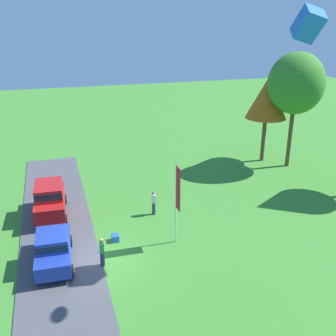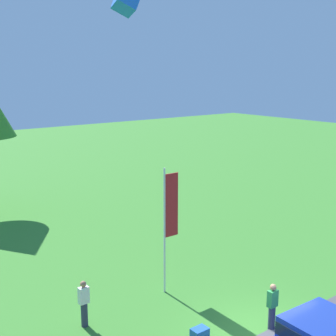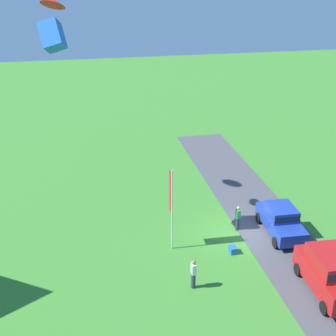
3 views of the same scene
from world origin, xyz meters
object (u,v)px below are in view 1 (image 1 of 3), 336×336
at_px(tree_center_back, 296,84).
at_px(flag_banner, 177,194).
at_px(car_sedan_mid_row, 53,247).
at_px(tree_far_left, 267,98).
at_px(cooler_box, 115,238).
at_px(person_watching_sky, 102,252).
at_px(kite_box_high_right, 308,24).
at_px(car_suv_far_end, 50,198).
at_px(person_beside_suv, 154,202).

distance_m(tree_center_back, flag_banner, 17.26).
xyz_separation_m(car_sedan_mid_row, flag_banner, (0.00, 7.02, 2.23)).
bearing_deg(tree_far_left, cooler_box, -56.96).
distance_m(car_sedan_mid_row, person_watching_sky, 2.67).
relative_size(flag_banner, kite_box_high_right, 3.68).
relative_size(car_suv_far_end, cooler_box, 8.36).
relative_size(car_sedan_mid_row, flag_banner, 0.87).
xyz_separation_m(cooler_box, kite_box_high_right, (3.43, 9.30, 12.09)).
bearing_deg(kite_box_high_right, person_watching_sky, -95.86).
height_order(person_beside_suv, tree_far_left, tree_far_left).
bearing_deg(person_beside_suv, cooler_box, -49.65).
xyz_separation_m(car_suv_far_end, tree_center_back, (-3.82, 20.75, 6.09)).
xyz_separation_m(person_watching_sky, cooler_box, (-2.37, 1.09, -0.68)).
height_order(car_sedan_mid_row, kite_box_high_right, kite_box_high_right).
bearing_deg(person_watching_sky, tree_far_left, 126.84).
bearing_deg(cooler_box, flag_banner, 67.97).
distance_m(car_suv_far_end, tree_far_left, 20.64).
bearing_deg(flag_banner, car_suv_far_end, -129.64).
bearing_deg(person_watching_sky, person_beside_suv, 140.00).
bearing_deg(tree_far_left, car_suv_far_end, -73.33).
bearing_deg(cooler_box, tree_far_left, 123.04).
xyz_separation_m(person_beside_suv, flag_banner, (4.05, 0.34, 2.40)).
bearing_deg(car_suv_far_end, person_beside_suv, 75.10).
bearing_deg(person_beside_suv, tree_far_left, 121.01).
height_order(car_suv_far_end, person_watching_sky, car_suv_far_end).
height_order(tree_far_left, cooler_box, tree_far_left).
xyz_separation_m(tree_far_left, kite_box_high_right, (13.64, -6.40, 6.42)).
relative_size(person_watching_sky, flag_banner, 0.33).
distance_m(person_beside_suv, flag_banner, 4.72).
bearing_deg(tree_far_left, kite_box_high_right, -25.12).
distance_m(car_sedan_mid_row, tree_center_back, 23.73).
bearing_deg(cooler_box, kite_box_high_right, 69.75).
height_order(car_sedan_mid_row, person_beside_suv, car_sedan_mid_row).
height_order(car_sedan_mid_row, tree_far_left, tree_far_left).
bearing_deg(car_suv_far_end, car_sedan_mid_row, 0.19).
bearing_deg(person_beside_suv, flag_banner, 4.76).
xyz_separation_m(person_watching_sky, kite_box_high_right, (1.07, 10.39, 11.42)).
bearing_deg(tree_center_back, person_beside_suv, -68.23).
height_order(car_suv_far_end, kite_box_high_right, kite_box_high_right).
relative_size(car_sedan_mid_row, tree_center_back, 0.45).
bearing_deg(person_beside_suv, kite_box_high_right, 45.45).
xyz_separation_m(person_beside_suv, cooler_box, (2.65, -3.12, -0.68)).
height_order(tree_center_back, flag_banner, tree_center_back).
relative_size(car_suv_far_end, tree_center_back, 0.47).
bearing_deg(flag_banner, kite_box_high_right, 70.83).
distance_m(car_suv_far_end, person_watching_sky, 7.26).
bearing_deg(person_watching_sky, tree_center_back, 120.21).
xyz_separation_m(person_beside_suv, tree_far_left, (-7.56, 12.57, 4.99)).
xyz_separation_m(flag_banner, kite_box_high_right, (2.03, 5.84, 9.02)).
xyz_separation_m(car_suv_far_end, kite_box_high_right, (7.86, 12.88, 11.00)).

